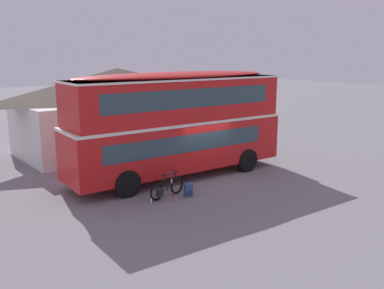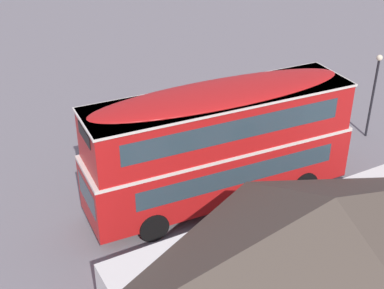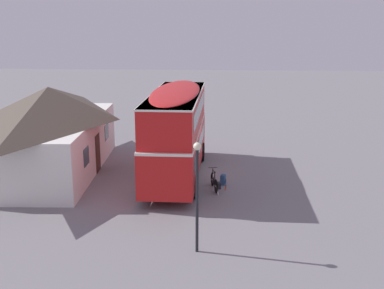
# 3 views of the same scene
# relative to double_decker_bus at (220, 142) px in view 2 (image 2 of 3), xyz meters

# --- Properties ---
(ground_plane) EXTENTS (120.00, 120.00, 0.00)m
(ground_plane) POSITION_rel_double_decker_bus_xyz_m (0.70, -0.87, -2.64)
(ground_plane) COLOR slate
(double_decker_bus) EXTENTS (10.36, 2.74, 4.79)m
(double_decker_bus) POSITION_rel_double_decker_bus_xyz_m (0.00, 0.00, 0.00)
(double_decker_bus) COLOR black
(double_decker_bus) RESTS_ON ground
(touring_bicycle) EXTENTS (1.76, 0.67, 0.99)m
(touring_bicycle) POSITION_rel_double_decker_bus_xyz_m (-2.01, -2.11, -2.27)
(touring_bicycle) COLOR black
(touring_bicycle) RESTS_ON ground
(backpack_on_ground) EXTENTS (0.37, 0.33, 0.58)m
(backpack_on_ground) POSITION_rel_double_decker_bus_xyz_m (-1.24, -2.52, -2.35)
(backpack_on_ground) COLOR #2D4C7A
(backpack_on_ground) RESTS_ON ground
(water_bottle_red_squeeze) EXTENTS (0.07, 0.07, 0.25)m
(water_bottle_red_squeeze) POSITION_rel_double_decker_bus_xyz_m (-2.07, -2.65, -2.53)
(water_bottle_red_squeeze) COLOR #D84C33
(water_bottle_red_squeeze) RESTS_ON ground
(water_bottle_clear_plastic) EXTENTS (0.07, 0.07, 0.21)m
(water_bottle_clear_plastic) POSITION_rel_double_decker_bus_xyz_m (-2.81, -2.27, -2.55)
(water_bottle_clear_plastic) COLOR silver
(water_bottle_clear_plastic) RESTS_ON ground
(pub_building) EXTENTS (11.81, 6.05, 4.74)m
(pub_building) POSITION_rel_double_decker_bus_xyz_m (0.54, 6.99, -0.21)
(pub_building) COLOR silver
(pub_building) RESTS_ON ground
(street_lamp) EXTENTS (0.28, 0.28, 4.10)m
(street_lamp) POSITION_rel_double_decker_bus_xyz_m (-8.88, -1.59, -0.07)
(street_lamp) COLOR black
(street_lamp) RESTS_ON ground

